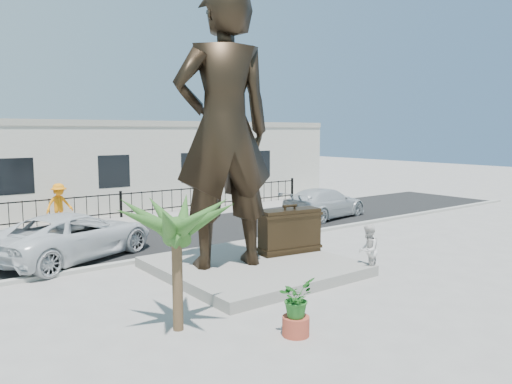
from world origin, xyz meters
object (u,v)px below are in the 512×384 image
statue (224,130)px  suitcase (290,231)px  tourist (368,250)px  car_white (74,236)px

statue → suitcase: 4.04m
suitcase → tourist: 2.65m
suitcase → statue: bearing=-172.2°
car_white → statue: bearing=-171.1°
statue → tourist: (3.32, -2.51, -3.46)m
tourist → car_white: bearing=-80.9°
suitcase → car_white: suitcase is taller
statue → car_white: bearing=-42.1°
suitcase → tourist: suitcase is taller
statue → tourist: 5.41m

